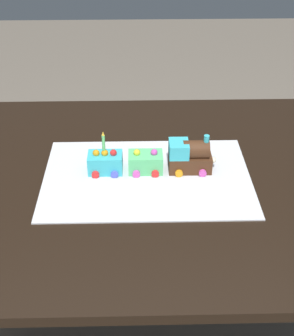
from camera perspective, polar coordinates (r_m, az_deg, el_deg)
ground_plane at (r=1.91m, az=1.33°, el=-19.44°), size 8.00×8.00×0.00m
dining_table at (r=1.45m, az=1.66°, el=-4.40°), size 1.40×1.00×0.74m
cake_board at (r=1.37m, az=0.00°, el=-1.10°), size 0.60×0.40×0.00m
cake_locomotive at (r=1.38m, az=5.18°, el=1.43°), size 0.14×0.08×0.12m
cake_car_flatbed_mint_green at (r=1.38m, az=-0.18°, el=0.73°), size 0.10×0.08×0.07m
cake_car_tanker_turquoise at (r=1.39m, az=-5.06°, el=0.69°), size 0.10×0.08×0.07m
birthday_candle at (r=1.35m, az=-5.28°, el=3.24°), size 0.01×0.01×0.06m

